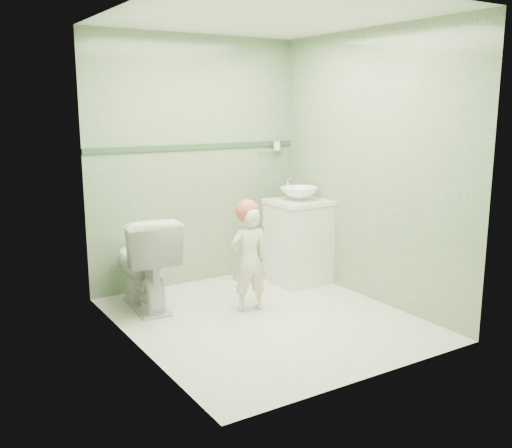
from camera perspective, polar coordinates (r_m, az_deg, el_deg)
ground at (r=4.88m, az=0.95°, el=-9.31°), size 2.50×2.50×0.00m
room_shell at (r=4.59m, az=1.00°, el=4.82°), size 2.50×2.54×2.40m
trim_stripe at (r=5.65m, az=-5.91°, el=7.58°), size 2.20×0.02×0.05m
vanity at (r=5.77m, az=4.18°, el=-1.85°), size 0.52×0.50×0.80m
counter at (r=5.69m, az=4.24°, el=2.16°), size 0.54×0.52×0.04m
basin at (r=5.68m, az=4.26°, el=3.00°), size 0.37×0.37×0.13m
faucet at (r=5.81m, az=3.19°, el=4.02°), size 0.03×0.13×0.18m
cup_holder at (r=6.05m, az=2.00°, el=7.70°), size 0.26×0.07×0.21m
toilet at (r=5.12m, az=-10.97°, el=-3.68°), size 0.52×0.84×0.82m
toddler at (r=4.95m, az=-0.69°, el=-3.52°), size 0.36×0.27×0.90m
hair_cap at (r=4.87m, az=-0.86°, el=1.27°), size 0.20×0.20×0.20m
teal_toothbrush at (r=4.79m, az=0.65°, el=-0.39°), size 0.11×0.14×0.08m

